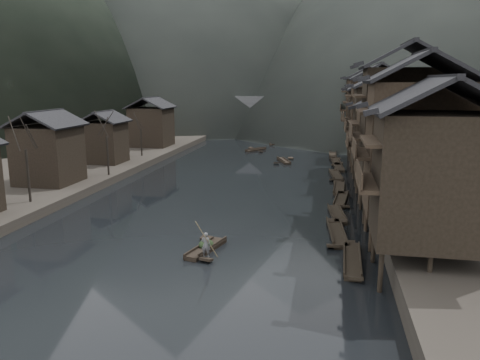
# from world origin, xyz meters

# --- Properties ---
(water) EXTENTS (300.00, 300.00, 0.00)m
(water) POSITION_xyz_m (0.00, 0.00, 0.00)
(water) COLOR black
(water) RESTS_ON ground
(left_bank) EXTENTS (40.00, 200.00, 1.20)m
(left_bank) POSITION_xyz_m (-35.00, 40.00, 0.60)
(left_bank) COLOR #2D2823
(left_bank) RESTS_ON ground
(stilt_houses) EXTENTS (9.00, 67.60, 15.97)m
(stilt_houses) POSITION_xyz_m (17.28, 19.45, 8.91)
(stilt_houses) COLOR black
(stilt_houses) RESTS_ON ground
(left_houses) EXTENTS (8.10, 53.20, 8.73)m
(left_houses) POSITION_xyz_m (-20.50, 20.12, 5.66)
(left_houses) COLOR black
(left_houses) RESTS_ON left_bank
(bare_trees) EXTENTS (3.96, 45.18, 7.92)m
(bare_trees) POSITION_xyz_m (-17.00, 5.01, 6.61)
(bare_trees) COLOR black
(bare_trees) RESTS_ON left_bank
(moored_sampans) EXTENTS (2.54, 55.30, 0.47)m
(moored_sampans) POSITION_xyz_m (12.14, 17.64, 0.20)
(moored_sampans) COLOR black
(moored_sampans) RESTS_ON water
(midriver_boats) EXTENTS (9.30, 26.18, 0.45)m
(midriver_boats) POSITION_xyz_m (0.85, 44.91, 0.20)
(midriver_boats) COLOR black
(midriver_boats) RESTS_ON water
(stone_bridge) EXTENTS (40.00, 6.00, 9.00)m
(stone_bridge) POSITION_xyz_m (-0.00, 72.00, 5.11)
(stone_bridge) COLOR #4C4C4F
(stone_bridge) RESTS_ON ground
(hero_sampan) EXTENTS (2.22, 5.17, 0.44)m
(hero_sampan) POSITION_xyz_m (2.14, -5.61, 0.20)
(hero_sampan) COLOR black
(hero_sampan) RESTS_ON water
(cargo_heap) EXTENTS (1.13, 1.48, 0.68)m
(cargo_heap) POSITION_xyz_m (2.08, -5.38, 0.78)
(cargo_heap) COLOR black
(cargo_heap) RESTS_ON hero_sampan
(boatman) EXTENTS (0.69, 0.46, 1.84)m
(boatman) POSITION_xyz_m (2.60, -7.34, 1.36)
(boatman) COLOR #59595C
(boatman) RESTS_ON hero_sampan
(bamboo_pole) EXTENTS (1.39, 1.96, 3.62)m
(bamboo_pole) POSITION_xyz_m (2.80, -7.34, 4.09)
(bamboo_pole) COLOR #8C7A51
(bamboo_pole) RESTS_ON boatman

